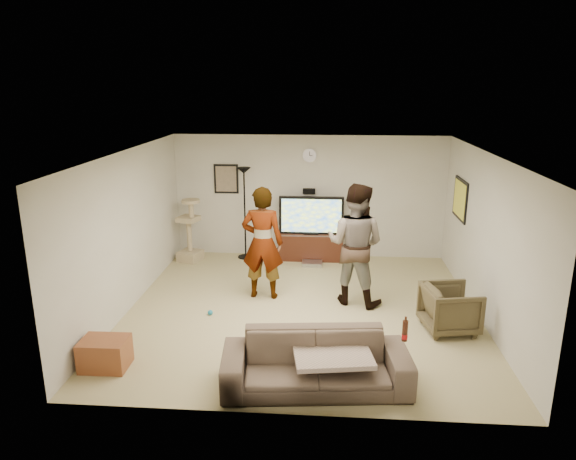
# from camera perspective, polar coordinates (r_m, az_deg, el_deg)

# --- Properties ---
(floor) EXTENTS (5.50, 5.50, 0.02)m
(floor) POSITION_cam_1_polar(r_m,az_deg,el_deg) (8.44, 1.52, -8.73)
(floor) COLOR tan
(floor) RESTS_ON ground
(ceiling) EXTENTS (5.50, 5.50, 0.02)m
(ceiling) POSITION_cam_1_polar(r_m,az_deg,el_deg) (7.74, 1.66, 8.49)
(ceiling) COLOR silver
(ceiling) RESTS_ON wall_back
(wall_back) EXTENTS (5.50, 0.04, 2.50)m
(wall_back) POSITION_cam_1_polar(r_m,az_deg,el_deg) (10.66, 2.32, 3.65)
(wall_back) COLOR beige
(wall_back) RESTS_ON floor
(wall_front) EXTENTS (5.50, 0.04, 2.50)m
(wall_front) POSITION_cam_1_polar(r_m,az_deg,el_deg) (5.42, 0.12, -8.68)
(wall_front) COLOR beige
(wall_front) RESTS_ON floor
(wall_left) EXTENTS (0.04, 5.50, 2.50)m
(wall_left) POSITION_cam_1_polar(r_m,az_deg,el_deg) (8.58, -17.09, -0.08)
(wall_left) COLOR beige
(wall_left) RESTS_ON floor
(wall_right) EXTENTS (0.04, 5.50, 2.50)m
(wall_right) POSITION_cam_1_polar(r_m,az_deg,el_deg) (8.34, 20.82, -0.87)
(wall_right) COLOR beige
(wall_right) RESTS_ON floor
(wall_clock) EXTENTS (0.26, 0.04, 0.26)m
(wall_clock) POSITION_cam_1_polar(r_m,az_deg,el_deg) (10.49, 2.37, 8.16)
(wall_clock) COLOR white
(wall_clock) RESTS_ON wall_back
(wall_speaker) EXTENTS (0.25, 0.10, 0.10)m
(wall_speaker) POSITION_cam_1_polar(r_m,az_deg,el_deg) (10.58, 2.32, 4.27)
(wall_speaker) COLOR black
(wall_speaker) RESTS_ON wall_back
(picture_back) EXTENTS (0.42, 0.03, 0.52)m
(picture_back) POSITION_cam_1_polar(r_m,az_deg,el_deg) (10.77, -6.78, 5.57)
(picture_back) COLOR #766858
(picture_back) RESTS_ON wall_back
(picture_right) EXTENTS (0.03, 0.78, 0.62)m
(picture_right) POSITION_cam_1_polar(r_m,az_deg,el_deg) (9.77, 18.31, 3.23)
(picture_right) COLOR #F4EE45
(picture_right) RESTS_ON wall_right
(tv_stand) EXTENTS (1.29, 0.45, 0.54)m
(tv_stand) POSITION_cam_1_polar(r_m,az_deg,el_deg) (10.68, 2.53, -1.79)
(tv_stand) COLOR #37190F
(tv_stand) RESTS_ON floor
(console_box) EXTENTS (0.40, 0.30, 0.07)m
(console_box) POSITION_cam_1_polar(r_m,az_deg,el_deg) (10.38, 2.65, -3.68)
(console_box) COLOR #B3B3C1
(console_box) RESTS_ON floor
(tv) EXTENTS (1.30, 0.08, 0.77)m
(tv) POSITION_cam_1_polar(r_m,az_deg,el_deg) (10.50, 2.57, 1.62)
(tv) COLOR black
(tv) RESTS_ON tv_stand
(tv_screen) EXTENTS (1.19, 0.01, 0.68)m
(tv_screen) POSITION_cam_1_polar(r_m,az_deg,el_deg) (10.46, 2.56, 1.56)
(tv_screen) COLOR #D7E937
(tv_screen) RESTS_ON tv
(floor_lamp) EXTENTS (0.32, 0.32, 1.87)m
(floor_lamp) POSITION_cam_1_polar(r_m,az_deg,el_deg) (10.61, -4.75, 1.80)
(floor_lamp) COLOR black
(floor_lamp) RESTS_ON floor
(cat_tree) EXTENTS (0.52, 0.52, 1.29)m
(cat_tree) POSITION_cam_1_polar(r_m,az_deg,el_deg) (10.64, -10.78, 0.00)
(cat_tree) COLOR tan
(cat_tree) RESTS_ON floor
(person_left) EXTENTS (0.71, 0.49, 1.90)m
(person_left) POSITION_cam_1_polar(r_m,az_deg,el_deg) (8.60, -2.81, -1.42)
(person_left) COLOR #A6A6A6
(person_left) RESTS_ON floor
(person_right) EXTENTS (1.18, 1.06, 1.99)m
(person_right) POSITION_cam_1_polar(r_m,az_deg,el_deg) (8.44, 7.35, -1.56)
(person_right) COLOR #3A4B94
(person_right) RESTS_ON floor
(sofa) EXTENTS (2.28, 1.08, 0.64)m
(sofa) POSITION_cam_1_polar(r_m,az_deg,el_deg) (6.35, 3.05, -14.24)
(sofa) COLOR brown
(sofa) RESTS_ON floor
(throw_blanket) EXTENTS (1.00, 0.83, 0.06)m
(throw_blanket) POSITION_cam_1_polar(r_m,az_deg,el_deg) (6.29, 4.88, -13.39)
(throw_blanket) COLOR #BDA598
(throw_blanket) RESTS_ON sofa
(beer_bottle) EXTENTS (0.06, 0.06, 0.25)m
(beer_bottle) POSITION_cam_1_polar(r_m,az_deg,el_deg) (6.20, 12.67, -10.71)
(beer_bottle) COLOR #3F1C10
(beer_bottle) RESTS_ON sofa
(armchair) EXTENTS (0.86, 0.84, 0.68)m
(armchair) POSITION_cam_1_polar(r_m,az_deg,el_deg) (7.99, 17.30, -8.22)
(armchair) COLOR #473E28
(armchair) RESTS_ON floor
(side_table) EXTENTS (0.59, 0.44, 0.39)m
(side_table) POSITION_cam_1_polar(r_m,az_deg,el_deg) (7.16, -19.39, -12.63)
(side_table) COLOR brown
(side_table) RESTS_ON floor
(toy_ball) EXTENTS (0.08, 0.08, 0.08)m
(toy_ball) POSITION_cam_1_polar(r_m,az_deg,el_deg) (8.32, -8.51, -8.92)
(toy_ball) COLOR teal
(toy_ball) RESTS_ON floor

